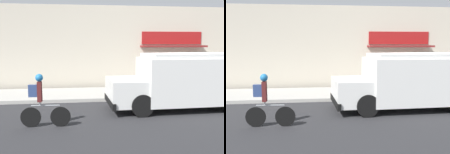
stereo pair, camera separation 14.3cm
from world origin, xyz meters
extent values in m
plane|color=#2B2B2D|center=(0.00, 0.00, 0.00)|extent=(70.00, 70.00, 0.00)
cube|color=#ADAAA3|center=(0.00, 1.47, 0.07)|extent=(28.00, 2.93, 0.15)
cube|color=beige|center=(0.00, 3.32, 2.27)|extent=(17.91, 0.18, 4.53)
cube|color=maroon|center=(0.67, 3.21, 2.81)|extent=(3.44, 0.05, 0.69)
cube|color=maroon|center=(0.67, 2.88, 2.35)|extent=(3.61, 0.70, 0.10)
cube|color=white|center=(-0.11, -1.50, 1.12)|extent=(4.17, 2.26, 1.69)
cube|color=white|center=(-2.80, -1.58, 0.74)|extent=(1.35, 2.00, 0.93)
cube|color=white|center=(-0.11, -1.50, 2.05)|extent=(3.84, 2.08, 0.17)
cube|color=black|center=(-3.41, -1.60, 0.37)|extent=(0.19, 2.09, 0.24)
cube|color=red|center=(-1.28, -0.22, 1.20)|extent=(0.04, 0.44, 0.44)
cylinder|color=black|center=(-2.45, -0.66, 0.39)|extent=(0.79, 0.28, 0.78)
cylinder|color=black|center=(-2.39, -2.47, 0.39)|extent=(0.79, 0.28, 0.78)
cylinder|color=black|center=(0.89, -0.56, 0.39)|extent=(0.79, 0.28, 0.78)
cylinder|color=black|center=(-5.10, -3.21, 0.30)|extent=(0.61, 0.07, 0.61)
cylinder|color=black|center=(-5.98, -3.16, 0.30)|extent=(0.61, 0.07, 0.61)
cylinder|color=#999EA3|center=(-5.54, -3.19, 0.66)|extent=(0.84, 0.08, 0.04)
cylinder|color=#999EA3|center=(-5.70, -3.18, 0.72)|extent=(0.04, 0.04, 0.12)
cube|color=#561E1E|center=(-5.70, -3.18, 1.08)|extent=(0.13, 0.21, 0.60)
sphere|color=#2375B7|center=(-5.70, -3.18, 1.50)|extent=(0.23, 0.23, 0.23)
cube|color=navy|center=(-5.89, -3.17, 1.11)|extent=(0.27, 0.15, 0.36)
cylinder|color=#38383D|center=(0.90, 2.01, 0.62)|extent=(0.50, 0.50, 0.94)
cylinder|color=black|center=(0.90, 2.01, 1.11)|extent=(0.51, 0.51, 0.04)
camera|label=1|loc=(-4.54, -11.03, 2.50)|focal=42.00mm
camera|label=2|loc=(-4.40, -11.05, 2.50)|focal=42.00mm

